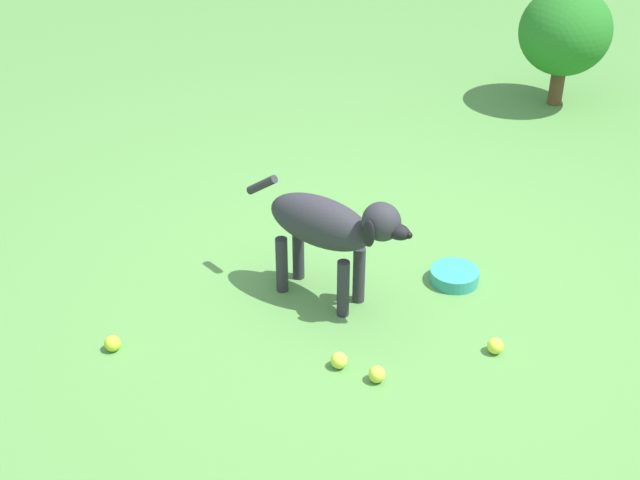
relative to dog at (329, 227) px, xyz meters
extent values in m
plane|color=#548C42|center=(-0.10, 0.20, -0.36)|extent=(14.00, 14.00, 0.00)
ellipsoid|color=#2D2D33|center=(-0.01, -0.05, 0.01)|extent=(0.32, 0.53, 0.22)
cylinder|color=#2D2D33|center=(-0.03, 0.13, -0.23)|extent=(0.05, 0.05, 0.27)
cylinder|color=#2D2D33|center=(0.09, 0.09, -0.23)|extent=(0.05, 0.05, 0.27)
cylinder|color=#2D2D33|center=(-0.12, -0.18, -0.23)|extent=(0.05, 0.05, 0.27)
cylinder|color=#2D2D33|center=(0.00, -0.22, -0.23)|extent=(0.05, 0.05, 0.27)
ellipsoid|color=#2D2D33|center=(0.07, 0.24, 0.11)|extent=(0.19, 0.20, 0.16)
ellipsoid|color=black|center=(0.09, 0.31, 0.09)|extent=(0.10, 0.13, 0.06)
sphere|color=black|center=(0.11, 0.36, 0.09)|extent=(0.03, 0.03, 0.03)
ellipsoid|color=black|center=(0.00, 0.25, 0.09)|extent=(0.04, 0.06, 0.12)
ellipsoid|color=black|center=(0.14, 0.21, 0.09)|extent=(0.04, 0.06, 0.12)
cylinder|color=#2D2D33|center=(-0.10, -0.34, 0.09)|extent=(0.08, 0.16, 0.13)
sphere|color=#BFDC31|center=(0.60, -0.72, -0.33)|extent=(0.07, 0.07, 0.07)
sphere|color=#CFDC41|center=(0.43, 0.17, -0.33)|extent=(0.07, 0.07, 0.07)
sphere|color=#D4E03C|center=(0.15, 0.74, -0.33)|extent=(0.07, 0.07, 0.07)
sphere|color=#C6D83E|center=(0.46, 0.33, -0.33)|extent=(0.07, 0.07, 0.07)
cylinder|color=teal|center=(-0.30, 0.50, -0.33)|extent=(0.22, 0.22, 0.06)
cylinder|color=brown|center=(-2.58, 0.76, -0.25)|extent=(0.09, 0.09, 0.23)
ellipsoid|color=#247122|center=(-2.58, 0.76, 0.13)|extent=(0.65, 0.58, 0.55)
camera|label=1|loc=(2.86, 0.88, 1.77)|focal=47.11mm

